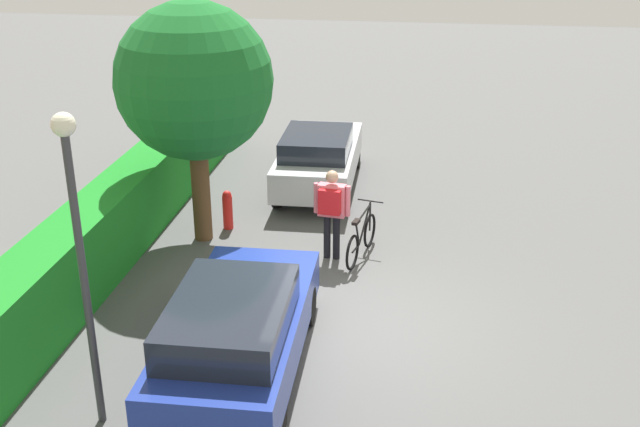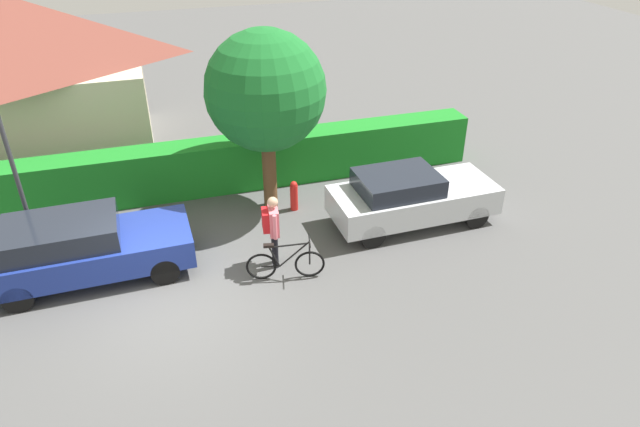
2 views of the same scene
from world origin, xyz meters
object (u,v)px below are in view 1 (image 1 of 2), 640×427
street_lamp (78,232)px  bicycle (361,239)px  parked_car_near (237,330)px  parked_car_far (319,157)px  fire_hydrant (228,209)px  tree_kerbside (194,82)px  person_rider (331,206)px

street_lamp → bicycle: bearing=-28.3°
parked_car_near → parked_car_far: 7.55m
parked_car_near → fire_hydrant: bearing=16.4°
parked_car_near → tree_kerbside: size_ratio=0.92×
parked_car_near → person_rider: person_rider is taller
tree_kerbside → fire_hydrant: (0.54, -0.36, -2.70)m
parked_car_near → bicycle: parked_car_near is taller
street_lamp → tree_kerbside: size_ratio=0.90×
street_lamp → tree_kerbside: (5.67, 0.31, 0.44)m
street_lamp → fire_hydrant: street_lamp is taller
fire_hydrant → parked_car_near: bearing=-163.6°
bicycle → street_lamp: bearing=151.7°
person_rider → tree_kerbside: bearing=78.5°
parked_car_far → fire_hydrant: parked_car_far is taller
tree_kerbside → parked_car_near: bearing=-157.7°
parked_car_near → street_lamp: (-1.22, 1.52, 1.91)m
street_lamp → fire_hydrant: 6.60m
parked_car_near → street_lamp: bearing=128.8°
parked_car_far → street_lamp: street_lamp is taller
street_lamp → parked_car_near: bearing=-51.2°
parked_car_near → bicycle: size_ratio=2.55×
parked_car_far → person_rider: size_ratio=2.39×
parked_car_near → tree_kerbside: (4.45, 1.82, 2.36)m
parked_car_near → street_lamp: 2.73m
parked_car_far → street_lamp: size_ratio=1.00×
bicycle → parked_car_near: bearing=161.9°
parked_car_near → tree_kerbside: bearing=22.3°
bicycle → person_rider: 0.88m
person_rider → street_lamp: 5.85m
parked_car_near → parked_car_far: size_ratio=1.03×
parked_car_near → parked_car_far: bearing=0.0°
street_lamp → parked_car_far: bearing=-9.8°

